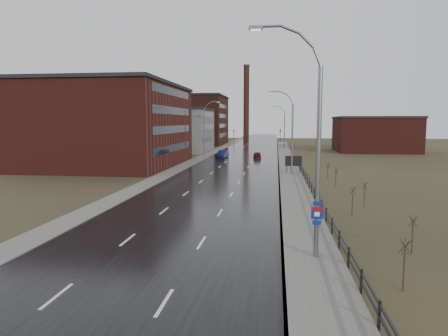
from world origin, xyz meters
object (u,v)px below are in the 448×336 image
(streetlight_main, at_px, (312,145))
(billboard, at_px, (293,161))
(car_near, at_px, (223,154))
(car_far, at_px, (257,155))

(streetlight_main, relative_size, billboard, 4.86)
(billboard, height_order, car_near, billboard)
(car_far, bearing_deg, car_near, 2.17)
(streetlight_main, xyz_separation_m, car_near, (-12.38, 57.67, -5.29))
(car_far, bearing_deg, billboard, 102.23)
(billboard, distance_m, car_near, 25.54)
(streetlight_main, relative_size, car_near, 2.60)
(car_near, height_order, car_far, car_near)
(billboard, bearing_deg, streetlight_main, -91.01)
(streetlight_main, relative_size, car_far, 3.17)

